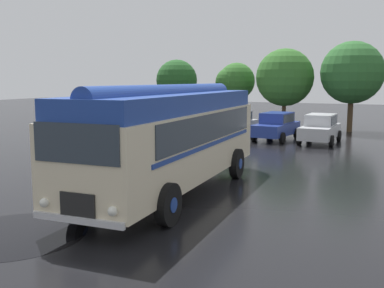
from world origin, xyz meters
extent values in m
plane|color=black|center=(0.00, 0.00, 0.00)|extent=(120.00, 120.00, 0.00)
cube|color=beige|center=(0.35, 0.46, 1.60)|extent=(2.97, 10.11, 2.10)
cube|color=#1E3D93|center=(0.35, 0.46, 2.93)|extent=(2.76, 9.90, 0.56)
cylinder|color=#1E3D93|center=(0.35, 0.46, 3.19)|extent=(1.05, 9.52, 0.60)
cube|color=#2D3842|center=(1.60, 0.82, 2.17)|extent=(0.41, 7.99, 0.84)
cube|color=#2D3842|center=(-0.93, 0.70, 2.17)|extent=(0.41, 7.99, 0.84)
cube|color=#1E3D93|center=(1.60, 0.72, 1.63)|extent=(0.42, 8.19, 0.12)
cube|color=#1E3D93|center=(-0.92, 0.60, 1.63)|extent=(0.42, 8.19, 0.12)
cube|color=#2D3842|center=(0.59, -4.55, 2.27)|extent=(2.20, 0.14, 0.88)
cube|color=black|center=(0.59, -4.55, 0.90)|extent=(0.90, 0.10, 0.56)
cube|color=silver|center=(0.59, -4.57, 0.57)|extent=(2.38, 0.21, 0.16)
sphere|color=white|center=(1.49, -4.52, 0.87)|extent=(0.22, 0.22, 0.22)
sphere|color=white|center=(-0.31, -4.60, 0.87)|extent=(0.22, 0.22, 0.22)
cylinder|color=black|center=(1.80, -2.57, 0.55)|extent=(0.33, 1.11, 1.10)
cylinder|color=#1E3D93|center=(1.80, -2.57, 0.55)|extent=(0.34, 0.40, 0.39)
cylinder|color=black|center=(-0.80, -2.70, 0.55)|extent=(0.33, 1.11, 1.10)
cylinder|color=#1E3D93|center=(-0.80, -2.70, 0.55)|extent=(0.34, 0.40, 0.39)
cylinder|color=black|center=(1.51, 3.42, 0.55)|extent=(0.33, 1.11, 1.10)
cylinder|color=#1E3D93|center=(1.51, 3.42, 0.55)|extent=(0.34, 0.40, 0.39)
cylinder|color=black|center=(-1.09, 3.30, 0.55)|extent=(0.33, 1.11, 1.10)
cylinder|color=#1E3D93|center=(-1.09, 3.30, 0.55)|extent=(0.34, 0.40, 0.39)
cube|color=#B7BABF|center=(-2.65, 14.88, 0.67)|extent=(2.06, 4.33, 0.70)
cube|color=#B7BABF|center=(-2.63, 15.03, 1.34)|extent=(1.68, 2.31, 0.64)
cube|color=#2D3842|center=(-1.88, 14.97, 1.34)|extent=(0.19, 1.93, 0.50)
cube|color=#2D3842|center=(-3.39, 15.10, 1.34)|extent=(0.19, 1.93, 0.50)
cylinder|color=black|center=(-1.88, 13.51, 0.32)|extent=(0.25, 0.65, 0.64)
cylinder|color=black|center=(-3.64, 13.66, 0.32)|extent=(0.25, 0.65, 0.64)
cylinder|color=black|center=(-1.66, 16.10, 0.32)|extent=(0.25, 0.65, 0.64)
cylinder|color=black|center=(-3.41, 16.26, 0.32)|extent=(0.25, 0.65, 0.64)
cube|color=navy|center=(0.13, 14.66, 0.67)|extent=(2.13, 4.35, 0.70)
cube|color=navy|center=(0.15, 14.80, 1.34)|extent=(1.72, 2.33, 0.64)
cube|color=#2D3842|center=(0.90, 14.73, 1.34)|extent=(0.23, 1.92, 0.50)
cube|color=#2D3842|center=(-0.61, 14.88, 1.34)|extent=(0.23, 1.92, 0.50)
cylinder|color=black|center=(0.87, 13.27, 0.32)|extent=(0.27, 0.66, 0.64)
cylinder|color=black|center=(-0.88, 13.45, 0.32)|extent=(0.27, 0.66, 0.64)
cylinder|color=black|center=(1.14, 15.86, 0.32)|extent=(0.27, 0.66, 0.64)
cylinder|color=black|center=(-0.61, 16.04, 0.32)|extent=(0.27, 0.66, 0.64)
cube|color=#B7BABF|center=(2.79, 14.38, 0.67)|extent=(1.84, 4.26, 0.70)
cube|color=#B7BABF|center=(2.79, 14.53, 1.34)|extent=(1.57, 2.23, 0.64)
cube|color=#2D3842|center=(3.55, 14.50, 1.34)|extent=(0.09, 1.93, 0.50)
cube|color=#2D3842|center=(2.04, 14.55, 1.34)|extent=(0.09, 1.93, 0.50)
cylinder|color=black|center=(3.62, 13.04, 0.32)|extent=(0.22, 0.65, 0.64)
cylinder|color=black|center=(1.86, 13.10, 0.32)|extent=(0.22, 0.65, 0.64)
cylinder|color=black|center=(3.71, 15.65, 0.32)|extent=(0.22, 0.65, 0.64)
cylinder|color=black|center=(1.95, 15.71, 0.32)|extent=(0.22, 0.65, 0.64)
cylinder|color=#4C3823|center=(-10.24, 21.85, 1.16)|extent=(0.25, 0.25, 2.31)
sphere|color=#235623|center=(-10.24, 21.85, 3.60)|extent=(3.44, 3.44, 3.44)
sphere|color=#235623|center=(-9.80, 21.94, 3.52)|extent=(1.98, 1.98, 1.98)
cylinder|color=#4C3823|center=(-5.11, 22.32, 1.21)|extent=(0.27, 0.27, 2.43)
sphere|color=#336B28|center=(-5.11, 22.32, 3.53)|extent=(2.94, 2.94, 2.94)
sphere|color=#336B28|center=(-5.55, 21.97, 3.47)|extent=(2.32, 2.32, 2.32)
cylinder|color=#4C3823|center=(-0.87, 20.87, 1.11)|extent=(0.30, 0.30, 2.23)
sphere|color=#336B28|center=(-0.87, 20.87, 3.81)|extent=(4.21, 4.21, 4.21)
sphere|color=#336B28|center=(-0.87, 21.26, 3.61)|extent=(3.11, 3.11, 3.11)
cylinder|color=#4C3823|center=(3.77, 21.12, 1.26)|extent=(0.37, 0.37, 2.51)
sphere|color=#2D662D|center=(3.77, 21.12, 4.14)|extent=(4.33, 4.33, 4.33)
sphere|color=#2D662D|center=(3.87, 20.77, 4.36)|extent=(2.90, 2.90, 2.90)
cone|color=orange|center=(-2.66, -1.52, 0.28)|extent=(0.36, 0.36, 0.55)
cylinder|color=black|center=(-1.23, -4.68, 0.00)|extent=(3.42, 3.42, 0.01)
camera|label=1|loc=(6.87, -12.17, 3.63)|focal=42.00mm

